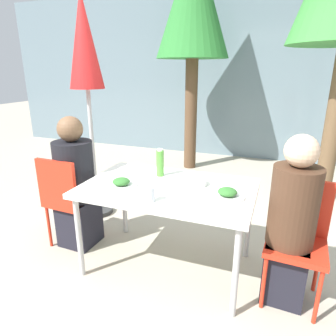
{
  "coord_description": "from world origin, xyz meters",
  "views": [
    {
      "loc": [
        0.78,
        -2.06,
        1.61
      ],
      "look_at": [
        0.0,
        0.0,
        0.88
      ],
      "focal_mm": 32.0,
      "sensor_mm": 36.0,
      "label": 1
    }
  ],
  "objects": [
    {
      "name": "person_left",
      "position": [
        -0.92,
        0.04,
        0.58
      ],
      "size": [
        0.35,
        0.35,
        1.23
      ],
      "rotation": [
        0.0,
        0.0,
        -0.04
      ],
      "color": "black",
      "rests_on": "ground"
    },
    {
      "name": "building_facade",
      "position": [
        0.0,
        3.75,
        1.5
      ],
      "size": [
        10.0,
        0.2,
        3.0
      ],
      "color": "slate",
      "rests_on": "ground"
    },
    {
      "name": "chair_right",
      "position": [
        0.98,
        0.02,
        0.52
      ],
      "size": [
        0.42,
        0.42,
        0.88
      ],
      "rotation": [
        0.0,
        0.0,
        3.08
      ],
      "color": "red",
      "rests_on": "ground"
    },
    {
      "name": "bottle",
      "position": [
        -0.15,
        0.2,
        0.85
      ],
      "size": [
        0.06,
        0.06,
        0.24
      ],
      "color": "#51A338",
      "rests_on": "dining_table"
    },
    {
      "name": "closed_umbrella",
      "position": [
        -1.14,
        0.65,
        1.77
      ],
      "size": [
        0.36,
        0.36,
        2.36
      ],
      "color": "#333333",
      "rests_on": "ground"
    },
    {
      "name": "person_right",
      "position": [
        0.92,
        -0.06,
        0.59
      ],
      "size": [
        0.32,
        0.32,
        1.23
      ],
      "rotation": [
        0.0,
        0.0,
        3.08
      ],
      "color": "black",
      "rests_on": "ground"
    },
    {
      "name": "dining_table",
      "position": [
        0.0,
        0.0,
        0.68
      ],
      "size": [
        1.34,
        0.86,
        0.73
      ],
      "color": "white",
      "rests_on": "ground"
    },
    {
      "name": "chair_left",
      "position": [
        -0.98,
        -0.04,
        0.52
      ],
      "size": [
        0.42,
        0.42,
        0.88
      ],
      "rotation": [
        0.0,
        0.0,
        -0.04
      ],
      "color": "red",
      "rests_on": "ground"
    },
    {
      "name": "plate_0",
      "position": [
        -0.34,
        -0.14,
        0.76
      ],
      "size": [
        0.25,
        0.25,
        0.07
      ],
      "color": "white",
      "rests_on": "dining_table"
    },
    {
      "name": "plate_1",
      "position": [
        0.48,
        -0.05,
        0.76
      ],
      "size": [
        0.25,
        0.25,
        0.07
      ],
      "color": "white",
      "rests_on": "dining_table"
    },
    {
      "name": "salad_bowl",
      "position": [
        0.18,
        0.1,
        0.76
      ],
      "size": [
        0.2,
        0.2,
        0.05
      ],
      "color": "white",
      "rests_on": "dining_table"
    },
    {
      "name": "tree_behind_left",
      "position": [
        -0.62,
        2.7,
        2.55
      ],
      "size": [
        1.12,
        1.12,
        3.45
      ],
      "color": "brown",
      "rests_on": "ground"
    },
    {
      "name": "drinking_cup",
      "position": [
        -0.02,
        -0.31,
        0.79
      ],
      "size": [
        0.07,
        0.07,
        0.11
      ],
      "color": "silver",
      "rests_on": "dining_table"
    },
    {
      "name": "ground_plane",
      "position": [
        0.0,
        0.0,
        0.0
      ],
      "size": [
        24.0,
        24.0,
        0.0
      ],
      "primitive_type": "plane",
      "color": "#B2A893"
    }
  ]
}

